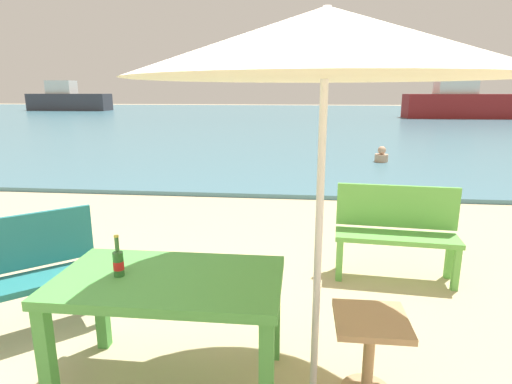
{
  "coord_description": "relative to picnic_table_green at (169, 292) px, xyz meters",
  "views": [
    {
      "loc": [
        0.33,
        -2.25,
        1.88
      ],
      "look_at": [
        -0.23,
        3.0,
        0.6
      ],
      "focal_mm": 29.3,
      "sensor_mm": 36.0,
      "label": 1
    }
  ],
  "objects": [
    {
      "name": "side_table_wood",
      "position": [
        1.25,
        0.02,
        -0.3
      ],
      "size": [
        0.44,
        0.44,
        0.54
      ],
      "color": "tan",
      "rests_on": "ground_plane"
    },
    {
      "name": "sea_water",
      "position": [
        0.46,
        29.93,
        -0.61
      ],
      "size": [
        120.0,
        50.0,
        0.08
      ],
      "primitive_type": "cube",
      "color": "teal",
      "rests_on": "ground_plane"
    },
    {
      "name": "picnic_table_green",
      "position": [
        0.0,
        0.0,
        0.0
      ],
      "size": [
        1.4,
        0.8,
        0.76
      ],
      "color": "#4C9E47",
      "rests_on": "ground_plane"
    },
    {
      "name": "boat_sailboat",
      "position": [
        11.78,
        28.2,
        0.47
      ],
      "size": [
        7.92,
        2.16,
        2.88
      ],
      "color": "maroon",
      "rests_on": "sea_water"
    },
    {
      "name": "boat_fishing_trawler",
      "position": [
        -21.59,
        36.67,
        0.44
      ],
      "size": [
        7.71,
        2.1,
        2.8
      ],
      "color": "#38383F",
      "rests_on": "sea_water"
    },
    {
      "name": "patio_umbrella",
      "position": [
        0.91,
        -0.01,
        1.47
      ],
      "size": [
        2.1,
        2.1,
        2.3
      ],
      "color": "silver",
      "rests_on": "ground_plane"
    },
    {
      "name": "bench_teal_center",
      "position": [
        -1.35,
        0.42,
        -0.11
      ],
      "size": [
        1.14,
        1.06,
        0.95
      ],
      "color": "#237275",
      "rests_on": "ground_plane"
    },
    {
      "name": "swimmer_person",
      "position": [
        2.9,
        8.78,
        -0.41
      ],
      "size": [
        0.34,
        0.34,
        0.41
      ],
      "color": "tan",
      "rests_on": "sea_water"
    },
    {
      "name": "bench_green_left",
      "position": [
        1.78,
        1.83,
        -0.11
      ],
      "size": [
        1.23,
        0.46,
        0.95
      ],
      "color": "#60B24C",
      "rests_on": "ground_plane"
    },
    {
      "name": "beer_bottle_amber",
      "position": [
        -0.31,
        -0.03,
        0.2
      ],
      "size": [
        0.07,
        0.07,
        0.26
      ],
      "color": "#2D662D",
      "rests_on": "picnic_table_green"
    }
  ]
}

